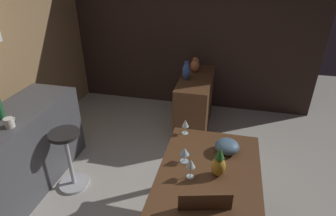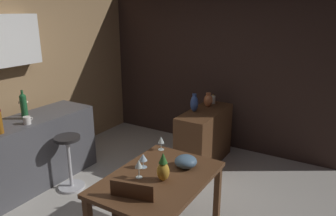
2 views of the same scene
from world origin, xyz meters
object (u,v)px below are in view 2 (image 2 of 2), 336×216
sideboard_cabinet (204,137)px  vase_copper (208,100)px  wine_glass_right (143,158)px  vase_ceramic_blue (194,103)px  dining_table (159,186)px  bar_stool (69,161)px  wine_glass_center (139,164)px  wine_bottle_green (24,105)px  wine_glass_left (161,140)px  pineapple_centerpiece (163,169)px  pillar_candle_tall (213,100)px  fruit_bowl (186,161)px  cup_white (27,120)px  counter_lamp (23,101)px

sideboard_cabinet → vase_copper: vase_copper is taller
wine_glass_right → vase_ceramic_blue: vase_ceramic_blue is taller
dining_table → bar_stool: (0.28, 1.53, -0.27)m
wine_glass_center → wine_bottle_green: bearing=83.3°
vase_ceramic_blue → bar_stool: bearing=144.3°
dining_table → wine_glass_right: wine_glass_right is taller
wine_glass_left → pineapple_centerpiece: pineapple_centerpiece is taller
pillar_candle_tall → vase_ceramic_blue: vase_ceramic_blue is taller
wine_glass_center → fruit_bowl: bearing=-33.9°
wine_glass_center → pineapple_centerpiece: bearing=-70.5°
pillar_candle_tall → vase_copper: 0.20m
wine_glass_right → fruit_bowl: 0.42m
sideboard_cabinet → vase_copper: size_ratio=5.14×
cup_white → pillar_candle_tall: size_ratio=0.83×
dining_table → pineapple_centerpiece: pineapple_centerpiece is taller
wine_glass_left → fruit_bowl: (-0.22, -0.42, -0.05)m
wine_glass_left → bar_stool: bearing=100.9°
wine_glass_right → bar_stool: bearing=81.2°
vase_ceramic_blue → vase_copper: 0.33m
sideboard_cabinet → vase_copper: 0.55m
wine_glass_right → cup_white: size_ratio=1.17×
fruit_bowl → cup_white: (-0.29, 2.01, 0.15)m
bar_stool → pineapple_centerpiece: 1.70m
counter_lamp → cup_white: bearing=-120.8°
counter_lamp → vase_ceramic_blue: (1.52, -1.70, -0.16)m
wine_glass_left → wine_glass_right: (-0.44, -0.07, -0.01)m
bar_stool → wine_glass_center: wine_glass_center is taller
wine_glass_left → wine_glass_right: bearing=-170.9°
wine_glass_center → pineapple_centerpiece: pineapple_centerpiece is taller
vase_copper → dining_table: bearing=-168.2°
pineapple_centerpiece → vase_ceramic_blue: 1.84m
cup_white → pillar_candle_tall: cup_white is taller
wine_glass_center → pillar_candle_tall: size_ratio=1.20×
wine_glass_left → pineapple_centerpiece: (-0.54, -0.37, 0.00)m
wine_glass_right → counter_lamp: (0.12, 1.97, 0.26)m
sideboard_cabinet → wine_glass_center: wine_glass_center is taller
dining_table → sideboard_cabinet: size_ratio=1.10×
pineapple_centerpiece → pillar_candle_tall: 2.32m
cup_white → wine_glass_left: bearing=-72.4°
wine_glass_left → cup_white: (-0.51, 1.59, 0.09)m
wine_glass_right → sideboard_cabinet: bearing=4.8°
dining_table → pillar_candle_tall: pillar_candle_tall is taller
wine_glass_center → wine_bottle_green: size_ratio=0.48×
bar_stool → dining_table: bearing=-100.3°
fruit_bowl → pillar_candle_tall: pillar_candle_tall is taller
sideboard_cabinet → pineapple_centerpiece: (-1.86, -0.44, 0.45)m
bar_stool → wine_glass_right: (-0.20, -1.30, 0.46)m
sideboard_cabinet → counter_lamp: 2.55m
wine_glass_left → pillar_candle_tall: pillar_candle_tall is taller
dining_table → cup_white: size_ratio=9.84×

